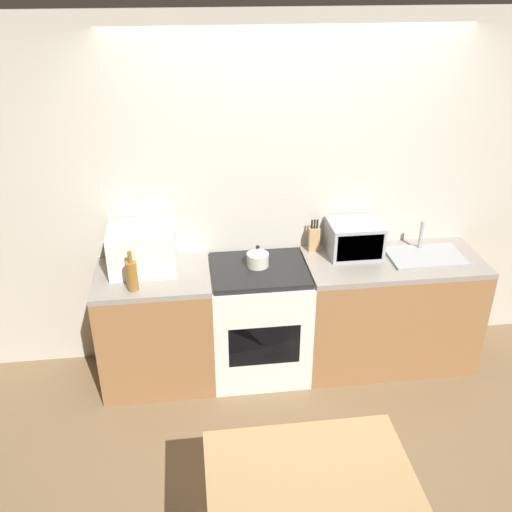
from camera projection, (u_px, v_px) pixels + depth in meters
The scene contains 12 objects.
ground_plane at pixel (313, 446), 3.78m from camera, with size 16.00×16.00×0.00m, color brown.
wall_back at pixel (286, 197), 4.24m from camera, with size 10.00×0.06×2.60m.
counter_left_run at pixel (157, 327), 4.22m from camera, with size 0.81×0.62×0.90m.
counter_right_run at pixel (388, 310), 4.42m from camera, with size 1.31×0.62×0.90m.
stove_range at pixel (259, 320), 4.31m from camera, with size 0.71×0.62×0.90m.
kettle at pixel (258, 257), 4.09m from camera, with size 0.16×0.16×0.17m.
microwave at pixel (143, 249), 4.01m from camera, with size 0.46×0.38×0.32m.
bottle at pixel (132, 275), 3.78m from camera, with size 0.08×0.08×0.29m.
knife_block at pixel (314, 239), 4.30m from camera, with size 0.08×0.06×0.25m.
toaster_oven at pixel (354, 239), 4.23m from camera, with size 0.39×0.32×0.25m.
sink_basin at pixel (425, 255), 4.23m from camera, with size 0.55×0.35×0.24m.
dining_table at pixel (308, 484), 2.73m from camera, with size 0.97×0.60×0.75m.
Camera 1 is at (-0.73, -2.69, 2.88)m, focal length 40.00 mm.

